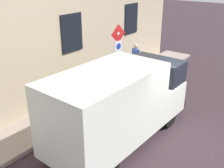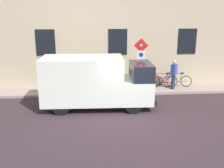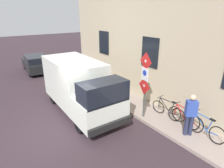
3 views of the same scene
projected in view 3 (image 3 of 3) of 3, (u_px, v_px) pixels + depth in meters
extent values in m
plane|color=#35272E|center=(65.00, 132.00, 7.87)|extent=(80.00, 80.00, 0.00)
cube|color=gray|center=(136.00, 105.00, 10.04)|extent=(1.66, 17.26, 0.14)
cube|color=#BEAD8F|center=(158.00, 19.00, 9.17)|extent=(0.70, 15.26, 8.77)
cube|color=black|center=(150.00, 52.00, 9.52)|extent=(0.06, 1.10, 1.50)
cube|color=black|center=(104.00, 43.00, 12.70)|extent=(0.06, 1.10, 1.50)
cylinder|color=#474C47|center=(145.00, 88.00, 8.33)|extent=(0.09, 0.09, 2.87)
pyramid|color=silver|center=(145.00, 62.00, 7.88)|extent=(0.11, 0.50, 0.50)
pyramid|color=red|center=(145.00, 62.00, 7.88)|extent=(0.10, 0.56, 0.56)
cube|color=white|center=(145.00, 74.00, 8.08)|extent=(0.10, 0.44, 0.56)
cylinder|color=#1933B2|center=(145.00, 73.00, 8.04)|extent=(0.04, 0.24, 0.24)
pyramid|color=silver|center=(144.00, 86.00, 8.26)|extent=(0.11, 0.50, 0.50)
pyramid|color=red|center=(144.00, 86.00, 8.26)|extent=(0.10, 0.56, 0.56)
cube|color=white|center=(74.00, 81.00, 9.71)|extent=(2.09, 3.85, 2.18)
cube|color=white|center=(101.00, 110.00, 7.89)|extent=(2.03, 1.45, 1.10)
cube|color=black|center=(103.00, 92.00, 7.41)|extent=(1.94, 1.03, 0.84)
cube|color=black|center=(111.00, 126.00, 7.44)|extent=(2.00, 0.21, 0.28)
cylinder|color=black|center=(114.00, 112.00, 8.71)|extent=(0.24, 0.77, 0.76)
cylinder|color=black|center=(80.00, 124.00, 7.78)|extent=(0.24, 0.77, 0.76)
cylinder|color=black|center=(82.00, 90.00, 11.28)|extent=(0.24, 0.77, 0.76)
cylinder|color=black|center=(53.00, 96.00, 10.35)|extent=(0.24, 0.77, 0.76)
cube|color=black|center=(36.00, 65.00, 15.97)|extent=(2.04, 4.12, 0.64)
cube|color=black|center=(36.00, 59.00, 15.63)|extent=(1.78, 2.51, 0.60)
cylinder|color=black|center=(25.00, 66.00, 16.73)|extent=(0.22, 0.61, 0.60)
cylinder|color=black|center=(43.00, 63.00, 17.50)|extent=(0.22, 0.61, 0.60)
cylinder|color=black|center=(30.00, 73.00, 14.63)|extent=(0.22, 0.61, 0.60)
cylinder|color=black|center=(50.00, 70.00, 15.40)|extent=(0.22, 0.61, 0.60)
torus|color=black|center=(193.00, 122.00, 7.76)|extent=(0.22, 0.67, 0.66)
torus|color=black|center=(217.00, 135.00, 6.90)|extent=(0.22, 0.67, 0.66)
cylinder|color=#265EB4|center=(201.00, 121.00, 7.41)|extent=(0.10, 0.60, 0.60)
cylinder|color=#265EB4|center=(204.00, 116.00, 7.25)|extent=(0.11, 0.73, 0.07)
cylinder|color=#265EB4|center=(209.00, 126.00, 7.12)|extent=(0.05, 0.19, 0.55)
cylinder|color=#265EB4|center=(212.00, 133.00, 7.09)|extent=(0.08, 0.43, 0.12)
cylinder|color=#265EB4|center=(194.00, 117.00, 7.65)|extent=(0.04, 0.09, 0.50)
cube|color=black|center=(213.00, 120.00, 6.95)|extent=(0.10, 0.21, 0.06)
cylinder|color=#262626|center=(196.00, 111.00, 7.52)|extent=(0.46, 0.08, 0.03)
torus|color=black|center=(175.00, 114.00, 8.39)|extent=(0.16, 0.66, 0.66)
torus|color=black|center=(196.00, 124.00, 7.58)|extent=(0.16, 0.66, 0.66)
cylinder|color=red|center=(182.00, 113.00, 8.06)|extent=(0.05, 0.60, 0.60)
cylinder|color=red|center=(184.00, 108.00, 7.91)|extent=(0.06, 0.73, 0.07)
cylinder|color=red|center=(189.00, 117.00, 7.79)|extent=(0.04, 0.19, 0.55)
cylinder|color=red|center=(191.00, 123.00, 7.76)|extent=(0.05, 0.43, 0.12)
cylinder|color=red|center=(176.00, 109.00, 8.29)|extent=(0.04, 0.09, 0.50)
cube|color=black|center=(192.00, 111.00, 7.62)|extent=(0.09, 0.20, 0.06)
cylinder|color=#262626|center=(177.00, 103.00, 8.16)|extent=(0.46, 0.04, 0.03)
torus|color=black|center=(158.00, 107.00, 9.01)|extent=(0.20, 0.67, 0.66)
torus|color=black|center=(179.00, 115.00, 8.28)|extent=(0.20, 0.67, 0.66)
cylinder|color=black|center=(165.00, 105.00, 8.71)|extent=(0.10, 0.60, 0.60)
cylinder|color=black|center=(167.00, 100.00, 8.56)|extent=(0.12, 0.73, 0.07)
cylinder|color=black|center=(172.00, 108.00, 8.46)|extent=(0.06, 0.19, 0.55)
cylinder|color=black|center=(174.00, 114.00, 8.45)|extent=(0.08, 0.43, 0.12)
cylinder|color=black|center=(159.00, 102.00, 8.91)|extent=(0.05, 0.09, 0.50)
cube|color=black|center=(174.00, 103.00, 8.30)|extent=(0.10, 0.21, 0.06)
cylinder|color=#262626|center=(160.00, 97.00, 8.79)|extent=(0.46, 0.08, 0.03)
cylinder|color=#262B47|center=(186.00, 125.00, 7.36)|extent=(0.16, 0.16, 0.85)
cylinder|color=#262B47|center=(191.00, 125.00, 7.35)|extent=(0.16, 0.16, 0.85)
cube|color=#2F4AA8|center=(191.00, 108.00, 7.10)|extent=(0.47, 0.45, 0.62)
sphere|color=beige|center=(193.00, 98.00, 6.94)|extent=(0.22, 0.22, 0.22)
cylinder|color=#2D5133|center=(120.00, 94.00, 10.14)|extent=(0.44, 0.44, 0.90)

